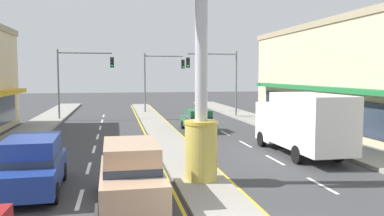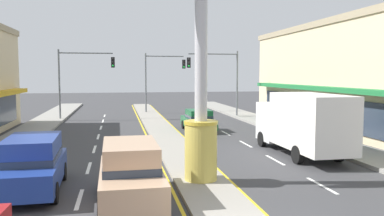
% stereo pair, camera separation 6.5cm
% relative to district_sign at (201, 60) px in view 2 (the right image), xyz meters
% --- Properties ---
extents(median_strip, '(1.98, 52.00, 0.14)m').
position_rel_district_sign_xyz_m(median_strip, '(-0.00, 12.08, -4.51)').
color(median_strip, gray).
rests_on(median_strip, ground).
extents(sidewalk_left, '(2.70, 60.00, 0.18)m').
position_rel_district_sign_xyz_m(sidewalk_left, '(-8.94, 10.08, -4.49)').
color(sidewalk_left, gray).
rests_on(sidewalk_left, ground).
extents(sidewalk_right, '(2.70, 60.00, 0.18)m').
position_rel_district_sign_xyz_m(sidewalk_right, '(8.94, 10.08, -4.49)').
color(sidewalk_right, gray).
rests_on(sidewalk_right, ground).
extents(lane_markings, '(8.72, 52.00, 0.01)m').
position_rel_district_sign_xyz_m(lane_markings, '(-0.00, 10.73, -4.58)').
color(lane_markings, silver).
rests_on(lane_markings, ground).
extents(district_sign, '(6.81, 1.26, 8.62)m').
position_rel_district_sign_xyz_m(district_sign, '(0.00, 0.00, 0.00)').
color(district_sign, gold).
rests_on(district_sign, median_strip).
extents(traffic_light_left_side, '(4.86, 0.46, 6.20)m').
position_rel_district_sign_xyz_m(traffic_light_left_side, '(-6.23, 21.92, -0.34)').
color(traffic_light_left_side, slate).
rests_on(traffic_light_left_side, ground).
extents(traffic_light_right_side, '(4.86, 0.46, 6.20)m').
position_rel_district_sign_xyz_m(traffic_light_right_side, '(6.23, 21.50, -0.34)').
color(traffic_light_right_side, slate).
rests_on(traffic_light_right_side, ground).
extents(traffic_light_median_far, '(4.20, 0.46, 6.20)m').
position_rel_district_sign_xyz_m(traffic_light_median_far, '(1.37, 26.95, -0.39)').
color(traffic_light_median_far, slate).
rests_on(traffic_light_median_far, ground).
extents(box_truck_near_right_lane, '(2.34, 6.94, 3.12)m').
position_rel_district_sign_xyz_m(box_truck_near_right_lane, '(5.97, 3.97, -2.89)').
color(box_truck_near_right_lane, white).
rests_on(box_truck_near_right_lane, ground).
extents(suv_far_right_lane, '(2.02, 4.63, 1.90)m').
position_rel_district_sign_xyz_m(suv_far_right_lane, '(-2.64, -1.70, -3.60)').
color(suv_far_right_lane, tan).
rests_on(suv_far_right_lane, ground).
extents(sedan_near_left_lane, '(1.93, 4.35, 1.53)m').
position_rel_district_sign_xyz_m(sedan_near_left_lane, '(2.64, 13.41, -3.80)').
color(sedan_near_left_lane, '#14562D').
rests_on(sedan_near_left_lane, ground).
extents(suv_far_left_oncoming, '(2.09, 4.66, 1.90)m').
position_rel_district_sign_xyz_m(suv_far_left_oncoming, '(-5.94, 0.04, -3.60)').
color(suv_far_left_oncoming, navy).
rests_on(suv_far_left_oncoming, ground).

